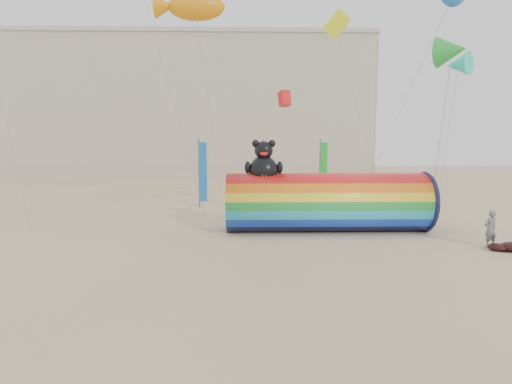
{
  "coord_description": "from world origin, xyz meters",
  "views": [
    {
      "loc": [
        0.09,
        -17.3,
        4.51
      ],
      "look_at": [
        0.5,
        1.5,
        2.4
      ],
      "focal_mm": 28.0,
      "sensor_mm": 36.0,
      "label": 1
    }
  ],
  "objects": [
    {
      "name": "ground",
      "position": [
        0.0,
        0.0,
        0.0
      ],
      "size": [
        160.0,
        160.0,
        0.0
      ],
      "primitive_type": "plane",
      "color": "#CCB58C",
      "rests_on": "ground"
    },
    {
      "name": "hotel_building",
      "position": [
        -12.0,
        45.95,
        10.31
      ],
      "size": [
        60.4,
        15.4,
        20.6
      ],
      "color": "#B7AD99",
      "rests_on": "ground"
    },
    {
      "name": "windsock_assembly",
      "position": [
        4.36,
        3.87,
        1.65
      ],
      "size": [
        10.81,
        3.29,
        4.98
      ],
      "color": "red",
      "rests_on": "ground"
    },
    {
      "name": "kite_handler",
      "position": [
        11.08,
        0.19,
        0.84
      ],
      "size": [
        0.7,
        0.55,
        1.69
      ],
      "primitive_type": "imported",
      "rotation": [
        0.0,
        0.0,
        3.4
      ],
      "color": "slate",
      "rests_on": "ground"
    },
    {
      "name": "festival_banners",
      "position": [
        1.54,
        15.02,
        2.64
      ],
      "size": [
        10.21,
        4.23,
        5.2
      ],
      "color": "#59595E",
      "rests_on": "ground"
    },
    {
      "name": "flying_kites",
      "position": [
        1.21,
        6.88,
        12.33
      ],
      "size": [
        27.8,
        13.65,
        8.95
      ],
      "color": "orange",
      "rests_on": "ground"
    }
  ]
}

